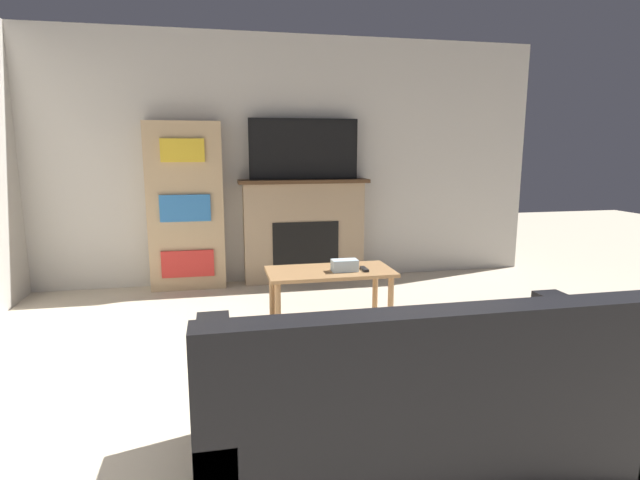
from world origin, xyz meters
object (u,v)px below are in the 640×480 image
fireplace (304,231)px  couch (421,404)px  tv (304,149)px  bookshelf (186,207)px  coffee_table (330,277)px

fireplace → couch: size_ratio=0.70×
fireplace → couch: bearing=-90.8°
couch → tv: bearing=89.2°
bookshelf → fireplace: bearing=1.0°
coffee_table → bookshelf: (-1.25, 1.36, 0.48)m
coffee_table → bookshelf: bearing=132.6°
fireplace → coffee_table: fireplace is taller
tv → couch: (-0.05, -3.39, -1.19)m
fireplace → bookshelf: 1.31m
fireplace → coffee_table: 1.39m
fireplace → tv: bearing=-90.0°
tv → fireplace: bearing=90.0°
couch → bookshelf: 3.65m
coffee_table → fireplace: bearing=89.2°
couch → coffee_table: (0.03, 2.03, 0.10)m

